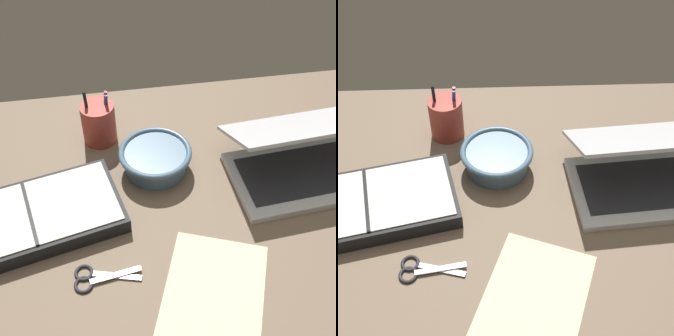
% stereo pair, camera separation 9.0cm
% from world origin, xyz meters
% --- Properties ---
extents(desk_top, '(1.40, 1.00, 0.02)m').
position_xyz_m(desk_top, '(0.00, 0.00, 0.01)').
color(desk_top, '#75604C').
rests_on(desk_top, ground).
extents(laptop, '(0.37, 0.29, 0.17)m').
position_xyz_m(laptop, '(0.34, 0.10, 0.07)').
color(laptop, silver).
rests_on(laptop, desk_top).
extents(bowl, '(0.18, 0.18, 0.06)m').
position_xyz_m(bowl, '(-0.01, 0.17, 0.05)').
color(bowl, slate).
rests_on(bowl, desk_top).
extents(pen_cup, '(0.09, 0.09, 0.15)m').
position_xyz_m(pen_cup, '(-0.14, 0.30, 0.08)').
color(pen_cup, '#9E382D').
rests_on(pen_cup, desk_top).
extents(planner, '(0.43, 0.28, 0.04)m').
position_xyz_m(planner, '(-0.30, 0.04, 0.04)').
color(planner, black).
rests_on(planner, desk_top).
extents(scissors, '(0.14, 0.07, 0.01)m').
position_xyz_m(scissors, '(-0.18, -0.12, 0.02)').
color(scissors, '#B7B7BC').
rests_on(scissors, desk_top).
extents(paper_sheet_front, '(0.28, 0.34, 0.00)m').
position_xyz_m(paper_sheet_front, '(0.05, -0.20, 0.02)').
color(paper_sheet_front, '#F4EFB2').
rests_on(paper_sheet_front, desk_top).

